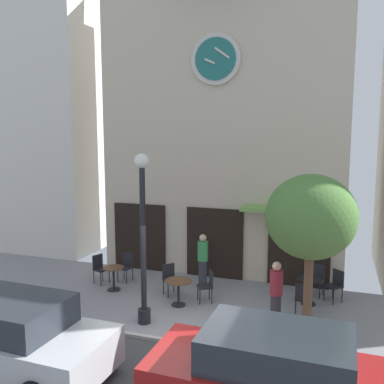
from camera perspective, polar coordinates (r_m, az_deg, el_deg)
name	(u,v)px	position (r m, az deg, el deg)	size (l,w,h in m)	color
ground_plane	(167,357)	(9.89, -3.32, -21.00)	(25.12, 10.55, 0.13)	gray
clock_building	(226,100)	(14.99, 4.48, 12.02)	(8.09, 3.75, 11.36)	beige
neighbor_building_left	(37,91)	(19.83, -19.89, 12.54)	(6.37, 4.55, 13.00)	silver
street_lamp	(143,239)	(10.65, -6.51, -6.21)	(0.36, 0.36, 4.26)	black
street_tree	(311,218)	(9.80, 15.48, -3.33)	(1.99, 1.80, 3.86)	brown
cafe_table_rightmost	(114,275)	(13.44, -10.36, -10.75)	(0.63, 0.63, 0.72)	black
cafe_table_center	(178,287)	(12.12, -1.82, -12.50)	(0.75, 0.75, 0.72)	black
cafe_table_near_door	(309,286)	(12.60, 15.23, -11.90)	(0.72, 0.72, 0.76)	black
cafe_chair_corner	(303,297)	(11.82, 14.47, -13.28)	(0.42, 0.42, 0.90)	black
cafe_chair_right_end	(208,284)	(12.36, 2.09, -12.05)	(0.54, 0.54, 0.90)	black
cafe_chair_left_end	(170,277)	(12.91, -2.97, -11.18)	(0.57, 0.57, 0.90)	black
cafe_chair_near_tree	(100,266)	(14.14, -12.15, -9.63)	(0.52, 0.52, 0.90)	black
cafe_chair_by_entrance	(317,278)	(13.35, 16.23, -10.84)	(0.49, 0.49, 0.90)	black
cafe_chair_facing_wall	(127,265)	(14.17, -8.67, -9.51)	(0.45, 0.45, 0.90)	black
cafe_chair_under_awning	(336,283)	(13.04, 18.51, -11.40)	(0.57, 0.57, 0.90)	black
pedestrian_maroon	(276,294)	(10.91, 11.08, -13.13)	(0.41, 0.41, 1.67)	#2D2D38
pedestrian_green	(203,260)	(13.35, 1.45, -9.01)	(0.45, 0.45, 1.67)	#2D2D38
parked_car_silver	(6,336)	(9.67, -23.42, -17.17)	(4.35, 2.12, 1.55)	#B7BABF
parked_car_red	(276,377)	(7.83, 11.09, -22.94)	(4.34, 2.10, 1.55)	maroon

